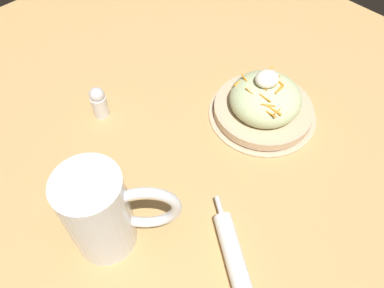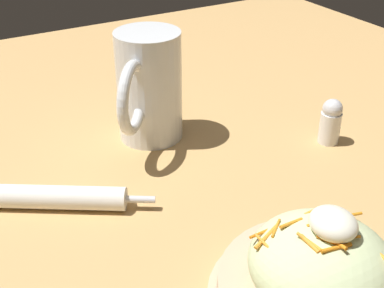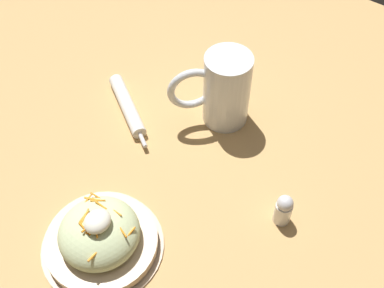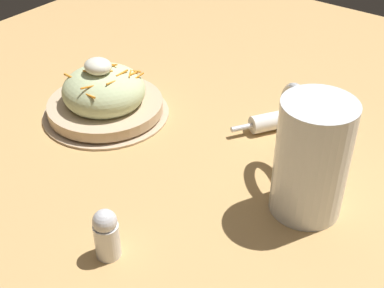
{
  "view_description": "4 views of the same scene",
  "coord_description": "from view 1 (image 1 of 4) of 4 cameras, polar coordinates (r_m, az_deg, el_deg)",
  "views": [
    {
      "loc": [
        0.23,
        0.27,
        0.57
      ],
      "look_at": [
        -0.03,
        0.01,
        0.08
      ],
      "focal_mm": 35.35,
      "sensor_mm": 36.0,
      "label": 1
    },
    {
      "loc": [
        -0.49,
        0.29,
        0.39
      ],
      "look_at": [
        0.01,
        0.01,
        0.06
      ],
      "focal_mm": 48.83,
      "sensor_mm": 36.0,
      "label": 2
    },
    {
      "loc": [
        -0.47,
        -0.36,
        0.8
      ],
      "look_at": [
        0.0,
        -0.02,
        0.07
      ],
      "focal_mm": 47.16,
      "sensor_mm": 36.0,
      "label": 3
    },
    {
      "loc": [
        0.35,
        -0.52,
        0.49
      ],
      "look_at": [
        -0.02,
        -0.03,
        0.05
      ],
      "focal_mm": 49.65,
      "sensor_mm": 36.0,
      "label": 4
    }
  ],
  "objects": [
    {
      "name": "napkin_roll",
      "position": [
        0.59,
        6.75,
        -17.88
      ],
      "size": [
        0.13,
        0.18,
        0.03
      ],
      "color": "white",
      "rests_on": "ground_plane"
    },
    {
      "name": "salad_plate",
      "position": [
        0.75,
        10.84,
        6.04
      ],
      "size": [
        0.21,
        0.21,
        0.11
      ],
      "color": "#D1B28E",
      "rests_on": "ground_plane"
    },
    {
      "name": "beer_mug",
      "position": [
        0.57,
        -13.13,
        -10.83
      ],
      "size": [
        0.14,
        0.13,
        0.16
      ],
      "color": "white",
      "rests_on": "ground_plane"
    },
    {
      "name": "ground_plane",
      "position": [
        0.67,
        -2.35,
        -5.58
      ],
      "size": [
        1.43,
        1.43,
        0.0
      ],
      "primitive_type": "plane",
      "color": "tan"
    },
    {
      "name": "salt_shaker",
      "position": [
        0.76,
        -13.99,
        6.09
      ],
      "size": [
        0.03,
        0.03,
        0.07
      ],
      "color": "white",
      "rests_on": "ground_plane"
    }
  ]
}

